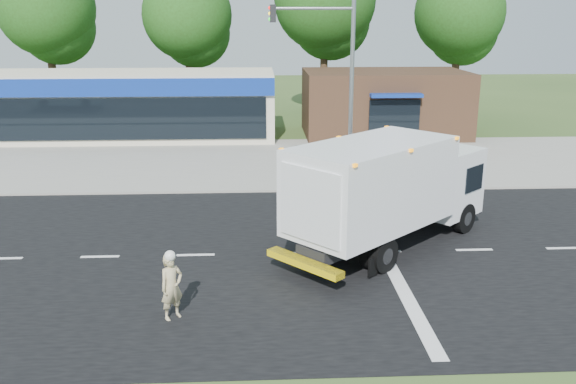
# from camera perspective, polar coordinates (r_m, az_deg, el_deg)

# --- Properties ---
(ground) EXTENTS (120.00, 120.00, 0.00)m
(ground) POSITION_cam_1_polar(r_m,az_deg,el_deg) (19.58, 0.17, -5.79)
(ground) COLOR #385123
(ground) RESTS_ON ground
(road_asphalt) EXTENTS (60.00, 14.00, 0.02)m
(road_asphalt) POSITION_cam_1_polar(r_m,az_deg,el_deg) (19.58, 0.17, -5.77)
(road_asphalt) COLOR black
(road_asphalt) RESTS_ON ground
(sidewalk) EXTENTS (60.00, 2.40, 0.12)m
(sidewalk) POSITION_cam_1_polar(r_m,az_deg,el_deg) (27.33, -0.72, 0.78)
(sidewalk) COLOR gray
(sidewalk) RESTS_ON ground
(parking_apron) EXTENTS (60.00, 9.00, 0.02)m
(parking_apron) POSITION_cam_1_polar(r_m,az_deg,el_deg) (32.97, -1.09, 3.38)
(parking_apron) COLOR gray
(parking_apron) RESTS_ON ground
(lane_markings) EXTENTS (55.20, 7.00, 0.01)m
(lane_markings) POSITION_cam_1_polar(r_m,az_deg,el_deg) (18.45, 4.61, -7.21)
(lane_markings) COLOR silver
(lane_markings) RESTS_ON road_asphalt
(ems_box_truck) EXTENTS (7.79, 7.42, 3.65)m
(ems_box_truck) POSITION_cam_1_polar(r_m,az_deg,el_deg) (19.68, 9.38, 0.58)
(ems_box_truck) COLOR black
(ems_box_truck) RESTS_ON ground
(emergency_worker) EXTENTS (0.74, 0.72, 1.82)m
(emergency_worker) POSITION_cam_1_polar(r_m,az_deg,el_deg) (15.55, -10.83, -8.58)
(emergency_worker) COLOR tan
(emergency_worker) RESTS_ON ground
(retail_strip_mall) EXTENTS (18.00, 6.20, 4.00)m
(retail_strip_mall) POSITION_cam_1_polar(r_m,az_deg,el_deg) (39.27, -14.75, 7.91)
(retail_strip_mall) COLOR beige
(retail_strip_mall) RESTS_ON ground
(brown_storefront) EXTENTS (10.00, 6.70, 4.00)m
(brown_storefront) POSITION_cam_1_polar(r_m,az_deg,el_deg) (39.29, 8.99, 8.23)
(brown_storefront) COLOR #382316
(brown_storefront) RESTS_ON ground
(traffic_signal_pole) EXTENTS (3.51, 0.25, 8.00)m
(traffic_signal_pole) POSITION_cam_1_polar(r_m,az_deg,el_deg) (26.05, 4.56, 10.86)
(traffic_signal_pole) COLOR gray
(traffic_signal_pole) RESTS_ON ground
(background_trees) EXTENTS (36.77, 7.39, 12.10)m
(background_trees) POSITION_cam_1_polar(r_m,az_deg,el_deg) (46.29, -2.79, 16.27)
(background_trees) COLOR #332114
(background_trees) RESTS_ON ground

